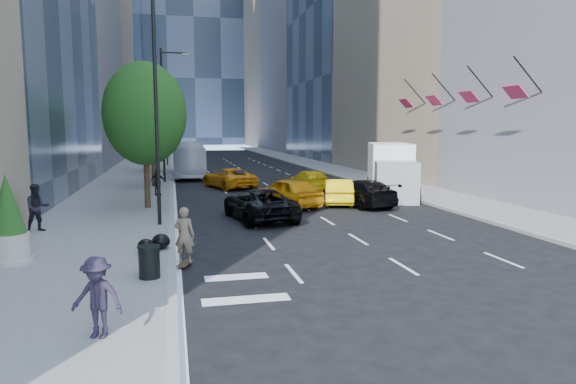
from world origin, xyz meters
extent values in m
plane|color=black|center=(0.00, 0.00, 0.00)|extent=(160.00, 160.00, 0.00)
cube|color=slate|center=(-9.00, 30.00, 0.07)|extent=(6.00, 120.00, 0.15)
cube|color=slate|center=(10.00, 30.00, 0.07)|extent=(4.00, 120.00, 0.15)
cube|color=gray|center=(22.00, 98.00, 25.00)|extent=(20.00, 24.00, 50.00)
cylinder|color=black|center=(-6.50, 4.00, 5.15)|extent=(0.16, 0.16, 10.00)
cylinder|color=black|center=(-6.50, 22.00, 5.15)|extent=(0.16, 0.16, 10.00)
cylinder|color=black|center=(-5.60, 22.00, 9.85)|extent=(1.80, 0.12, 0.12)
cube|color=#99998C|center=(-4.70, 22.00, 9.75)|extent=(0.50, 0.22, 0.15)
cylinder|color=black|center=(-7.20, 9.00, 1.72)|extent=(0.30, 0.30, 3.15)
ellipsoid|color=#173E10|center=(-7.20, 9.00, 4.98)|extent=(4.20, 4.20, 5.25)
cylinder|color=black|center=(-7.20, 19.00, 1.84)|extent=(0.30, 0.30, 3.38)
ellipsoid|color=#173E10|center=(-7.20, 19.00, 5.32)|extent=(4.50, 4.50, 5.62)
cylinder|color=black|center=(-7.20, 32.00, 1.61)|extent=(0.30, 0.30, 2.93)
ellipsoid|color=#173E10|center=(-7.20, 32.00, 4.63)|extent=(3.90, 3.90, 4.88)
cylinder|color=black|center=(-6.40, 40.00, 2.75)|extent=(0.14, 0.14, 5.20)
imported|color=black|center=(-6.40, 40.00, 4.35)|extent=(2.48, 0.53, 1.00)
cylinder|color=black|center=(11.15, 4.00, 6.85)|extent=(1.75, 0.08, 1.75)
cube|color=#B52950|center=(10.50, 4.00, 6.00)|extent=(0.64, 1.30, 0.64)
cylinder|color=black|center=(11.15, 8.00, 6.85)|extent=(1.75, 0.08, 1.75)
cube|color=#B52950|center=(10.50, 8.00, 6.00)|extent=(0.64, 1.30, 0.64)
cylinder|color=black|center=(11.15, 12.00, 6.85)|extent=(1.75, 0.08, 1.75)
cube|color=#B52950|center=(10.50, 12.00, 6.00)|extent=(0.64, 1.30, 0.64)
cylinder|color=black|center=(11.15, 16.00, 6.85)|extent=(1.75, 0.08, 1.75)
cube|color=#B52950|center=(10.50, 16.00, 6.00)|extent=(0.64, 1.30, 0.64)
imported|color=#736148|center=(-5.60, -2.53, 0.88)|extent=(0.75, 0.62, 1.75)
imported|color=black|center=(-2.00, 5.00, 0.73)|extent=(3.18, 5.56, 1.46)
imported|color=black|center=(4.20, 8.00, 0.73)|extent=(2.87, 5.29, 1.45)
imported|color=orange|center=(0.22, 8.66, 0.80)|extent=(3.34, 5.05, 1.60)
imported|color=yellow|center=(3.19, 9.00, 0.71)|extent=(2.63, 4.54, 1.41)
imported|color=orange|center=(-2.00, 18.00, 0.72)|extent=(3.88, 5.66, 1.44)
imported|color=yellow|center=(3.35, 15.89, 0.67)|extent=(2.24, 4.72, 1.33)
imported|color=silver|center=(-4.44, 27.47, 1.51)|extent=(2.77, 10.87, 3.01)
cube|color=white|center=(7.57, 11.95, 1.90)|extent=(3.78, 5.24, 2.77)
cube|color=gray|center=(6.52, 8.63, 1.18)|extent=(2.87, 2.67, 2.36)
cylinder|color=black|center=(5.36, 8.57, 0.51)|extent=(0.65, 1.09, 1.03)
cylinder|color=black|center=(7.42, 7.91, 0.51)|extent=(0.65, 1.09, 1.03)
cylinder|color=black|center=(7.04, 13.85, 0.51)|extent=(0.65, 1.09, 1.03)
cylinder|color=black|center=(9.10, 13.19, 0.51)|extent=(0.65, 1.09, 1.03)
imported|color=black|center=(-11.20, 3.56, 1.10)|extent=(1.15, 1.06, 1.91)
imported|color=black|center=(-6.80, 13.75, 0.98)|extent=(1.05, 0.72, 1.65)
imported|color=#251E2D|center=(-7.42, -8.00, 0.97)|extent=(1.20, 0.95, 1.63)
cylinder|color=black|center=(-6.60, -4.04, 0.58)|extent=(0.57, 0.57, 0.86)
cylinder|color=#BAB29A|center=(-10.84, -1.44, 0.61)|extent=(1.15, 1.15, 0.92)
cone|color=#173E10|center=(-10.84, -1.44, 1.99)|extent=(1.03, 1.03, 1.84)
ellipsoid|color=black|center=(-6.36, -0.62, 0.41)|extent=(0.62, 0.68, 0.52)
ellipsoid|color=black|center=(-6.84, -1.01, 0.38)|extent=(0.54, 0.59, 0.46)
camera|label=1|loc=(-5.91, -18.31, 4.28)|focal=32.00mm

